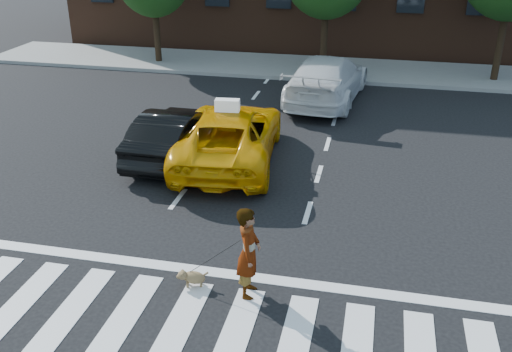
# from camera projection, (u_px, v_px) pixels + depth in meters

# --- Properties ---
(ground) EXTENTS (120.00, 120.00, 0.00)m
(ground) POSITION_uv_depth(u_px,v_px,m) (180.00, 324.00, 9.75)
(ground) COLOR black
(ground) RESTS_ON ground
(crosswalk) EXTENTS (13.00, 2.40, 0.01)m
(crosswalk) POSITION_uv_depth(u_px,v_px,m) (180.00, 324.00, 9.75)
(crosswalk) COLOR silver
(crosswalk) RESTS_ON ground
(stop_line) EXTENTS (12.00, 0.30, 0.01)m
(stop_line) POSITION_uv_depth(u_px,v_px,m) (207.00, 271.00, 11.16)
(stop_line) COLOR silver
(stop_line) RESTS_ON ground
(sidewalk_far) EXTENTS (30.00, 4.00, 0.15)m
(sidewalk_far) POSITION_uv_depth(u_px,v_px,m) (312.00, 68.00, 25.18)
(sidewalk_far) COLOR slate
(sidewalk_far) RESTS_ON ground
(taxi) EXTENTS (3.07, 5.72, 1.53)m
(taxi) POSITION_uv_depth(u_px,v_px,m) (230.00, 135.00, 15.80)
(taxi) COLOR #D58F04
(taxi) RESTS_ON ground
(black_sedan) EXTENTS (1.53, 4.25, 1.39)m
(black_sedan) POSITION_uv_depth(u_px,v_px,m) (173.00, 134.00, 16.05)
(black_sedan) COLOR black
(black_sedan) RESTS_ON ground
(white_suv) EXTENTS (2.93, 5.95, 1.67)m
(white_suv) POSITION_uv_depth(u_px,v_px,m) (327.00, 79.00, 20.77)
(white_suv) COLOR silver
(white_suv) RESTS_ON ground
(woman) EXTENTS (0.48, 0.68, 1.77)m
(woman) POSITION_uv_depth(u_px,v_px,m) (249.00, 253.00, 10.15)
(woman) COLOR #999999
(woman) RESTS_ON ground
(dog) EXTENTS (0.59, 0.34, 0.34)m
(dog) POSITION_uv_depth(u_px,v_px,m) (192.00, 277.00, 10.65)
(dog) COLOR #9B7D4F
(dog) RESTS_ON ground
(taxi_sign) EXTENTS (0.68, 0.34, 0.32)m
(taxi_sign) POSITION_uv_depth(u_px,v_px,m) (227.00, 105.00, 15.23)
(taxi_sign) COLOR white
(taxi_sign) RESTS_ON taxi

